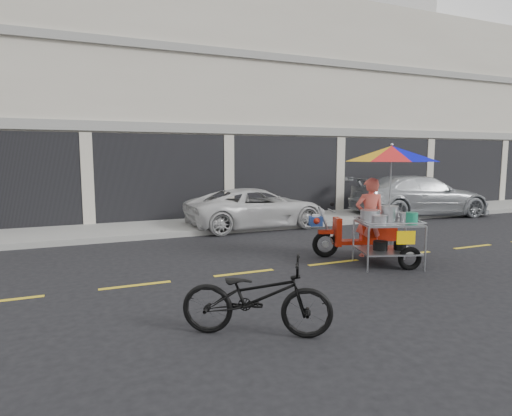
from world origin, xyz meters
name	(u,v)px	position (x,y,z in m)	size (l,w,h in m)	color
ground	(334,263)	(0.00, 0.00, 0.00)	(90.00, 90.00, 0.00)	black
sidewalk	(239,222)	(0.00, 5.50, 0.07)	(45.00, 3.00, 0.15)	gray
shophouse_block	(257,110)	(2.82, 10.59, 4.24)	(36.00, 8.11, 10.40)	beige
centerline	(334,263)	(0.00, 0.00, 0.00)	(42.00, 0.10, 0.01)	gold
white_pickup	(257,208)	(0.29, 4.70, 0.61)	(2.02, 4.38, 1.22)	silver
silver_pickup	(419,196)	(6.77, 4.67, 0.75)	(2.10, 5.16, 1.50)	#B0B4B8
near_bicycle	(257,297)	(-2.89, -2.68, 0.49)	(0.65, 1.86, 0.98)	black
food_vendor_rig	(382,188)	(0.94, -0.28, 1.54)	(2.42, 2.46, 2.46)	black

